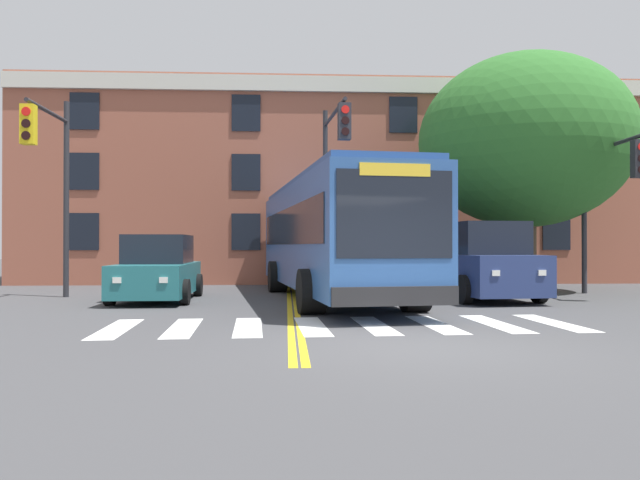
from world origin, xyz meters
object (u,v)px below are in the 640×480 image
(traffic_light_near_corner, at_px, (607,186))
(traffic_light_far_corner, at_px, (52,165))
(city_bus, at_px, (331,235))
(street_tree_curbside_large, at_px, (525,141))
(car_navy_far_lane, at_px, (478,263))
(car_teal_near_lane, at_px, (158,271))
(car_white_behind_bus, at_px, (302,262))
(traffic_light_overhead, at_px, (332,164))

(traffic_light_near_corner, relative_size, traffic_light_far_corner, 0.83)
(city_bus, relative_size, street_tree_curbside_large, 1.40)
(traffic_light_far_corner, bearing_deg, city_bus, 0.87)
(car_navy_far_lane, xyz_separation_m, street_tree_curbside_large, (2.44, 2.76, 3.92))
(car_teal_near_lane, bearing_deg, city_bus, 3.12)
(car_white_behind_bus, relative_size, traffic_light_far_corner, 0.71)
(car_white_behind_bus, bearing_deg, traffic_light_overhead, -83.87)
(car_navy_far_lane, xyz_separation_m, traffic_light_near_corner, (3.93, 0.34, 2.21))
(car_teal_near_lane, height_order, traffic_light_near_corner, traffic_light_near_corner)
(car_teal_near_lane, height_order, car_navy_far_lane, car_navy_far_lane)
(car_navy_far_lane, distance_m, traffic_light_far_corner, 12.17)
(car_white_behind_bus, relative_size, street_tree_curbside_large, 0.45)
(city_bus, height_order, car_navy_far_lane, city_bus)
(car_teal_near_lane, distance_m, car_navy_far_lane, 8.95)
(traffic_light_far_corner, relative_size, traffic_light_overhead, 0.96)
(city_bus, xyz_separation_m, car_navy_far_lane, (4.17, -0.28, -0.78))
(city_bus, relative_size, traffic_light_overhead, 2.11)
(city_bus, xyz_separation_m, street_tree_curbside_large, (6.60, 2.48, 3.14))
(traffic_light_overhead, bearing_deg, car_teal_near_lane, -160.52)
(city_bus, distance_m, traffic_light_far_corner, 7.94)
(traffic_light_overhead, bearing_deg, car_navy_far_lane, -23.81)
(car_white_behind_bus, distance_m, traffic_light_overhead, 7.88)
(traffic_light_near_corner, distance_m, traffic_light_overhead, 8.10)
(traffic_light_far_corner, xyz_separation_m, traffic_light_overhead, (7.86, 1.60, 0.28))
(car_navy_far_lane, height_order, car_white_behind_bus, car_navy_far_lane)
(traffic_light_far_corner, relative_size, street_tree_curbside_large, 0.64)
(car_teal_near_lane, bearing_deg, car_navy_far_lane, -0.12)
(car_navy_far_lane, relative_size, car_white_behind_bus, 1.24)
(car_white_behind_bus, bearing_deg, traffic_light_far_corner, -128.99)
(car_teal_near_lane, relative_size, traffic_light_overhead, 0.76)
(city_bus, xyz_separation_m, traffic_light_near_corner, (8.10, 0.06, 1.43))
(city_bus, relative_size, traffic_light_near_corner, 2.64)
(car_teal_near_lane, distance_m, street_tree_curbside_large, 12.42)
(car_navy_far_lane, bearing_deg, traffic_light_overhead, 156.19)
(traffic_light_near_corner, distance_m, street_tree_curbside_large, 3.32)
(car_navy_far_lane, xyz_separation_m, car_white_behind_bus, (-4.77, 8.93, -0.21))
(car_teal_near_lane, xyz_separation_m, street_tree_curbside_large, (11.38, 2.74, 4.13))
(traffic_light_near_corner, xyz_separation_m, traffic_light_far_corner, (-15.80, -0.17, 0.50))
(car_white_behind_bus, height_order, traffic_light_far_corner, traffic_light_far_corner)
(car_white_behind_bus, bearing_deg, street_tree_curbside_large, -40.53)
(traffic_light_overhead, height_order, street_tree_curbside_large, street_tree_curbside_large)
(traffic_light_far_corner, bearing_deg, car_navy_far_lane, -0.78)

